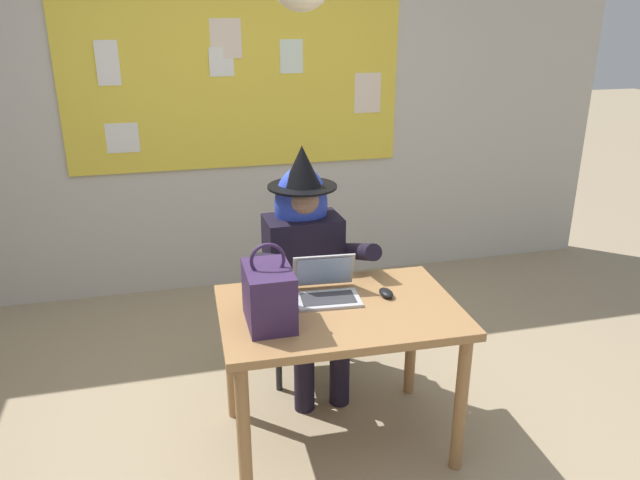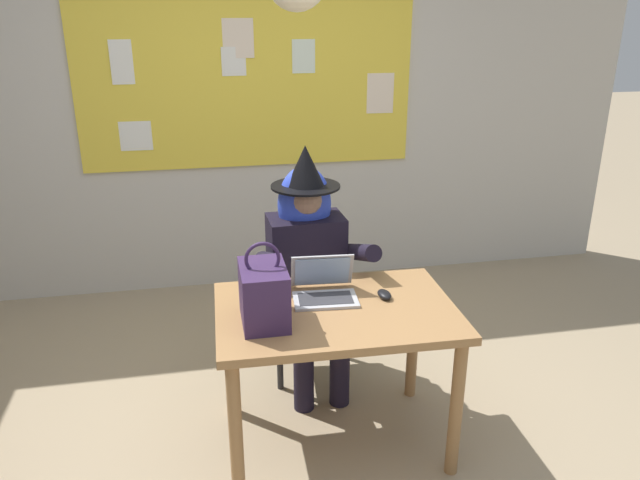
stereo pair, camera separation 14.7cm
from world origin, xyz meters
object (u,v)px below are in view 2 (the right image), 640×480
chair_at_desk (306,288)px  computer_mouse (384,294)px  laptop (324,288)px  person_costumed (308,253)px  handbag (264,294)px  desk_main (336,328)px

chair_at_desk → computer_mouse: size_ratio=8.69×
computer_mouse → laptop: bearing=162.4°
person_costumed → computer_mouse: bearing=23.8°
laptop → chair_at_desk: bearing=92.8°
laptop → handbag: handbag is taller
computer_mouse → chair_at_desk: bearing=107.6°
desk_main → laptop: size_ratio=3.51×
person_costumed → computer_mouse: (0.27, -0.55, -0.02)m
laptop → computer_mouse: laptop is taller
chair_at_desk → handbag: bearing=-16.6°
desk_main → computer_mouse: (0.25, 0.06, 0.12)m
chair_at_desk → computer_mouse: (0.27, -0.68, 0.26)m
laptop → person_costumed: bearing=93.0°
person_costumed → computer_mouse: 0.62m
chair_at_desk → person_costumed: size_ratio=0.66×
handbag → person_costumed: bearing=64.6°
desk_main → computer_mouse: bearing=13.5°
person_costumed → handbag: person_costumed is taller
person_costumed → computer_mouse: person_costumed is taller
laptop → handbag: 0.37m
chair_at_desk → laptop: laptop is taller
laptop → handbag: bearing=-144.0°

